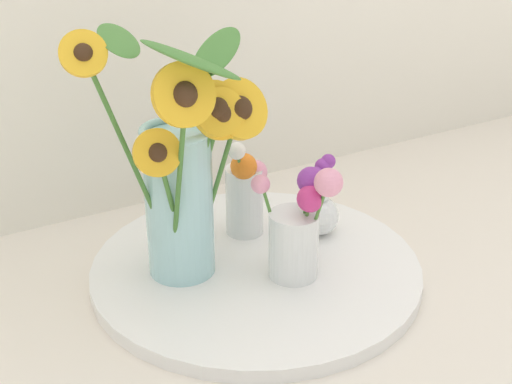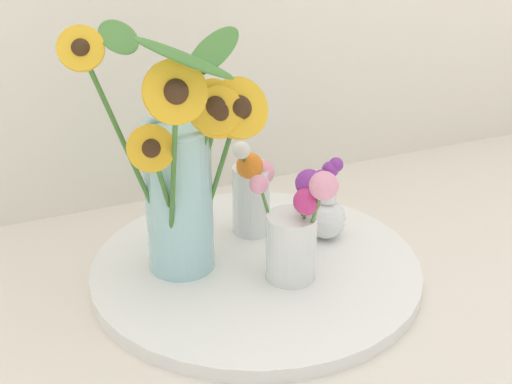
{
  "view_description": "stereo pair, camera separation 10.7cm",
  "coord_description": "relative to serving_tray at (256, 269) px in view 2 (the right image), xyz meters",
  "views": [
    {
      "loc": [
        -0.46,
        -0.81,
        0.61
      ],
      "look_at": [
        0.02,
        0.02,
        0.15
      ],
      "focal_mm": 50.0,
      "sensor_mm": 36.0,
      "label": 1
    },
    {
      "loc": [
        -0.36,
        -0.86,
        0.61
      ],
      "look_at": [
        0.02,
        0.02,
        0.15
      ],
      "focal_mm": 50.0,
      "sensor_mm": 36.0,
      "label": 2
    }
  ],
  "objects": [
    {
      "name": "ground_plane",
      "position": [
        -0.02,
        -0.02,
        -0.01
      ],
      "size": [
        6.0,
        6.0,
        0.0
      ],
      "primitive_type": "plane",
      "color": "silver"
    },
    {
      "name": "serving_tray",
      "position": [
        0.0,
        0.0,
        0.0
      ],
      "size": [
        0.52,
        0.52,
        0.02
      ],
      "color": "white",
      "rests_on": "ground_plane"
    },
    {
      "name": "mason_jar_sunflowers",
      "position": [
        -0.11,
        0.03,
        0.17
      ],
      "size": [
        0.3,
        0.2,
        0.39
      ],
      "color": "#9ED1D6",
      "rests_on": "serving_tray"
    },
    {
      "name": "vase_small_center",
      "position": [
        0.04,
        -0.06,
        0.09
      ],
      "size": [
        0.1,
        0.11,
        0.19
      ],
      "color": "white",
      "rests_on": "serving_tray"
    },
    {
      "name": "vase_bulb_right",
      "position": [
        0.14,
        0.03,
        0.06
      ],
      "size": [
        0.07,
        0.07,
        0.14
      ],
      "color": "white",
      "rests_on": "serving_tray"
    },
    {
      "name": "vase_small_back",
      "position": [
        0.03,
        0.1,
        0.09
      ],
      "size": [
        0.08,
        0.07,
        0.18
      ],
      "color": "white",
      "rests_on": "serving_tray"
    }
  ]
}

